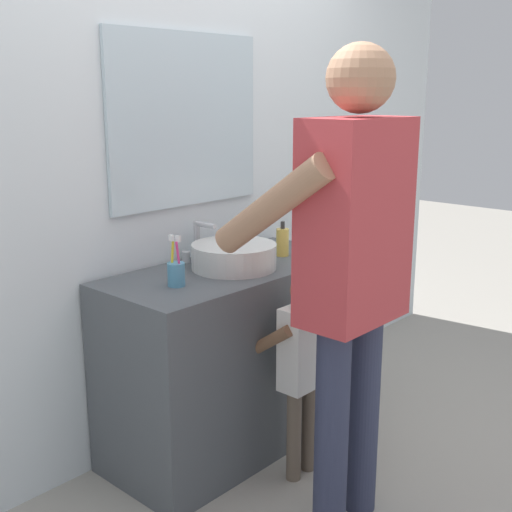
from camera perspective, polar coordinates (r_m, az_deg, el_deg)
name	(u,v)px	position (r m, az deg, el deg)	size (l,w,h in m)	color
ground_plane	(281,464)	(3.05, 2.19, -17.54)	(14.00, 14.00, 0.00)	#9E998E
back_wall	(180,148)	(3.04, -6.64, 9.31)	(4.40, 0.10, 2.70)	silver
vanity_cabinet	(232,357)	(3.04, -2.12, -8.73)	(1.19, 0.54, 0.85)	#4C5156
sink_basin	(234,256)	(2.87, -1.92, 0.02)	(0.37, 0.37, 0.11)	silver
faucet	(199,243)	(3.02, -4.98, 1.16)	(0.18, 0.14, 0.18)	#B7BABF
toothbrush_cup	(176,273)	(2.63, -6.94, -1.45)	(0.07, 0.07, 0.21)	#4C8EB2
soap_bottle	(282,242)	(3.09, 2.31, 1.24)	(0.06, 0.06, 0.17)	gold
child_toddler	(301,359)	(2.75, 3.93, -8.89)	(0.27, 0.27, 0.88)	#6B5B4C
adult_parent	(350,252)	(2.31, 8.14, 0.32)	(0.54, 0.57, 1.76)	#2D334C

